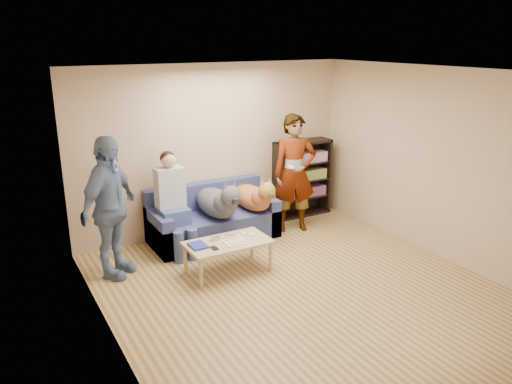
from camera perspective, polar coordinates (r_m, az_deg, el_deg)
ground at (r=6.19m, az=5.64°, el=-11.33°), size 5.00×5.00×0.00m
ceiling at (r=5.45m, az=6.47°, el=13.42°), size 5.00×5.00×0.00m
wall_back at (r=7.78m, az=-4.79°, el=4.94°), size 4.50×0.00×4.50m
wall_front at (r=4.08m, az=27.19°, el=-8.76°), size 4.50×0.00×4.50m
wall_left at (r=4.79m, az=-16.45°, el=-3.70°), size 0.00×5.00×5.00m
wall_right at (r=7.20m, az=20.76°, el=2.85°), size 0.00×5.00×5.00m
blanket at (r=7.78m, az=0.79°, el=-1.15°), size 0.40×0.34×0.14m
person_standing_right at (r=7.79m, az=4.42°, el=2.13°), size 0.79×0.65×1.85m
person_standing_left at (r=6.49m, az=-16.38°, el=-1.77°), size 1.09×1.06×1.83m
held_controller at (r=7.48m, az=4.04°, el=2.87°), size 0.04×0.13×0.03m
notebook_blue at (r=6.40m, az=-6.65°, el=-6.09°), size 0.20×0.26×0.03m
papers at (r=6.45m, az=-2.43°, el=-5.83°), size 0.26×0.20×0.02m
magazine at (r=6.47m, az=-2.27°, el=-5.61°), size 0.22×0.17×0.01m
camera_silver at (r=6.55m, az=-4.64°, el=-5.31°), size 0.11×0.06×0.05m
controller_a at (r=6.71m, az=-1.47°, el=-4.81°), size 0.04×0.13×0.03m
controller_b at (r=6.68m, az=-0.54°, el=-4.91°), size 0.09×0.06×0.03m
headphone_cup_a at (r=6.58m, az=-1.59°, el=-5.32°), size 0.07×0.07×0.02m
headphone_cup_b at (r=6.64m, az=-1.91°, el=-5.09°), size 0.07×0.07×0.02m
pen_orange at (r=6.37m, az=-2.74°, el=-6.17°), size 0.13×0.06×0.01m
pen_black at (r=6.71m, az=-3.00°, el=-4.92°), size 0.13×0.08×0.01m
wallet at (r=6.31m, az=-4.77°, el=-6.41°), size 0.07×0.12×0.02m
sofa at (r=7.62m, az=-5.00°, el=-3.35°), size 1.90×0.85×0.82m
person_seated at (r=7.11m, az=-9.48°, el=-0.84°), size 0.40×0.73×1.47m
dog_gray at (r=7.28m, az=-4.29°, el=-1.15°), size 0.46×1.27×0.66m
dog_tan at (r=7.57m, az=-0.18°, el=-0.55°), size 0.42×1.17×0.60m
coffee_table at (r=6.53m, az=-3.22°, el=-6.05°), size 1.10×0.60×0.42m
bookshelf at (r=8.55m, az=5.25°, el=1.76°), size 1.00×0.34×1.30m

